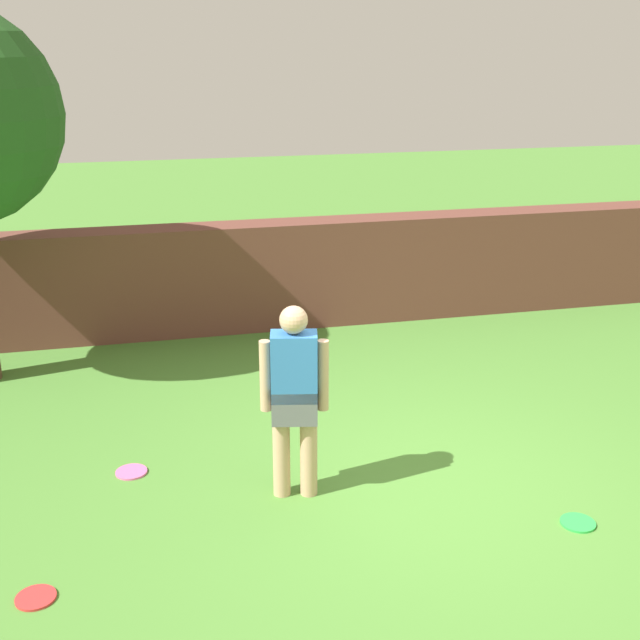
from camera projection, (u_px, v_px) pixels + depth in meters
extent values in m
plane|color=#4C8433|center=(426.00, 491.00, 6.75)|extent=(40.00, 40.00, 0.00)
cube|color=brown|center=(194.00, 280.00, 10.19)|extent=(13.81, 0.50, 1.36)
cylinder|color=tan|center=(281.00, 447.00, 6.57)|extent=(0.14, 0.14, 0.85)
cylinder|color=tan|center=(309.00, 447.00, 6.58)|extent=(0.14, 0.14, 0.85)
cube|color=slate|center=(295.00, 405.00, 6.45)|extent=(0.40, 0.29, 0.28)
cube|color=#3372BF|center=(294.00, 367.00, 6.35)|extent=(0.40, 0.29, 0.55)
sphere|color=tan|center=(294.00, 320.00, 6.22)|extent=(0.22, 0.22, 0.22)
cylinder|color=tan|center=(265.00, 376.00, 6.36)|extent=(0.09, 0.09, 0.58)
cylinder|color=tan|center=(323.00, 375.00, 6.38)|extent=(0.09, 0.09, 0.58)
cylinder|color=red|center=(36.00, 598.00, 5.45)|extent=(0.27, 0.27, 0.02)
cylinder|color=green|center=(578.00, 523.00, 6.29)|extent=(0.27, 0.27, 0.02)
cylinder|color=pink|center=(131.00, 472.00, 7.03)|extent=(0.27, 0.27, 0.02)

